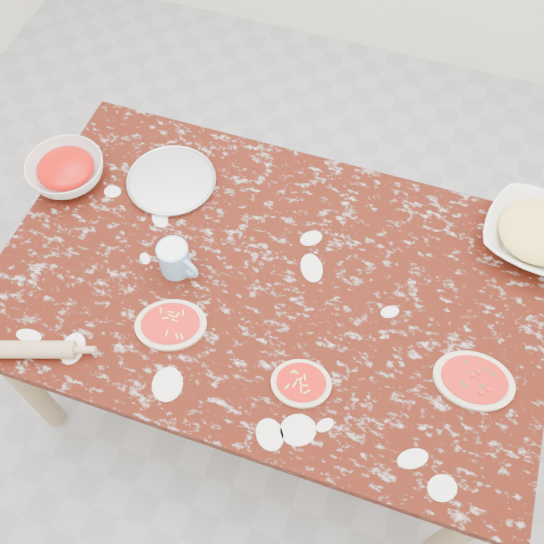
{
  "coord_description": "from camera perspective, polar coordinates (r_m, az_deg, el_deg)",
  "views": [
    {
      "loc": [
        0.3,
        -0.88,
        2.34
      ],
      "look_at": [
        0.0,
        0.0,
        0.8
      ],
      "focal_mm": 41.75,
      "sensor_mm": 36.0,
      "label": 1
    }
  ],
  "objects": [
    {
      "name": "ground",
      "position": [
        2.52,
        0.0,
        -9.4
      ],
      "size": [
        4.0,
        4.0,
        0.0
      ],
      "primitive_type": "plane",
      "color": "gray"
    },
    {
      "name": "worktable",
      "position": [
        1.91,
        0.0,
        -2.05
      ],
      "size": [
        1.6,
        1.0,
        0.75
      ],
      "color": "black",
      "rests_on": "ground"
    },
    {
      "name": "pizza_tray",
      "position": [
        2.07,
        -9.05,
        8.09
      ],
      "size": [
        0.34,
        0.34,
        0.01
      ],
      "primitive_type": "cylinder",
      "rotation": [
        0.0,
        0.0,
        -0.27
      ],
      "color": "#B2B2B7",
      "rests_on": "worktable"
    },
    {
      "name": "sauce_bowl",
      "position": [
        2.13,
        -18.03,
        8.64
      ],
      "size": [
        0.32,
        0.32,
        0.08
      ],
      "primitive_type": "imported",
      "rotation": [
        0.0,
        0.0,
        0.38
      ],
      "color": "white",
      "rests_on": "worktable"
    },
    {
      "name": "cheese_bowl",
      "position": [
        2.04,
        22.7,
        3.02
      ],
      "size": [
        0.36,
        0.36,
        0.08
      ],
      "primitive_type": "imported",
      "rotation": [
        0.0,
        0.0,
        -0.18
      ],
      "color": "white",
      "rests_on": "worktable"
    },
    {
      "name": "flour_mug",
      "position": [
        1.84,
        -8.72,
        1.16
      ],
      "size": [
        0.13,
        0.09,
        0.1
      ],
      "color": "#71ACDC",
      "rests_on": "worktable"
    },
    {
      "name": "pizza_left",
      "position": [
        1.79,
        -9.11,
        -4.7
      ],
      "size": [
        0.24,
        0.22,
        0.02
      ],
      "color": "beige",
      "rests_on": "worktable"
    },
    {
      "name": "pizza_mid",
      "position": [
        1.7,
        2.65,
        -9.99
      ],
      "size": [
        0.18,
        0.16,
        0.02
      ],
      "color": "beige",
      "rests_on": "worktable"
    },
    {
      "name": "pizza_right",
      "position": [
        1.78,
        17.75,
        -9.28
      ],
      "size": [
        0.22,
        0.17,
        0.02
      ],
      "color": "beige",
      "rests_on": "worktable"
    },
    {
      "name": "rolling_pin",
      "position": [
        1.84,
        -20.93,
        -6.55
      ],
      "size": [
        0.24,
        0.12,
        0.05
      ],
      "primitive_type": "cylinder",
      "rotation": [
        0.0,
        1.57,
        0.32
      ],
      "color": "tan",
      "rests_on": "worktable"
    }
  ]
}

